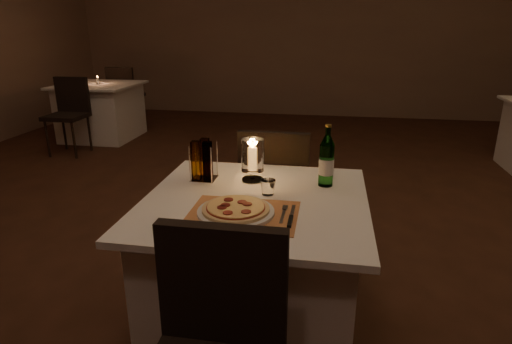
% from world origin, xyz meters
% --- Properties ---
extents(floor, '(8.00, 10.00, 0.02)m').
position_xyz_m(floor, '(0.00, 0.00, -0.01)').
color(floor, '#422215').
rests_on(floor, ground).
extents(wall_back, '(8.00, 0.02, 3.00)m').
position_xyz_m(wall_back, '(0.00, 5.01, 1.50)').
color(wall_back, '#85644D').
rests_on(wall_back, ground).
extents(main_table, '(1.00, 1.00, 0.74)m').
position_xyz_m(main_table, '(0.04, -0.67, 0.37)').
color(main_table, white).
rests_on(main_table, ground).
extents(chair_near, '(0.42, 0.42, 0.90)m').
position_xyz_m(chair_near, '(0.04, -1.39, 0.55)').
color(chair_near, black).
rests_on(chair_near, ground).
extents(chair_far, '(0.42, 0.42, 0.90)m').
position_xyz_m(chair_far, '(0.04, 0.04, 0.55)').
color(chair_far, black).
rests_on(chair_far, ground).
extents(placemat, '(0.45, 0.34, 0.00)m').
position_xyz_m(placemat, '(0.02, -0.85, 0.74)').
color(placemat, '#B97240').
rests_on(placemat, main_table).
extents(plate, '(0.32, 0.32, 0.01)m').
position_xyz_m(plate, '(-0.01, -0.85, 0.75)').
color(plate, white).
rests_on(plate, placemat).
extents(pizza, '(0.28, 0.28, 0.02)m').
position_xyz_m(pizza, '(-0.02, -0.86, 0.77)').
color(pizza, '#D8B77F').
rests_on(pizza, plate).
extents(fork, '(0.02, 0.18, 0.00)m').
position_xyz_m(fork, '(0.18, -0.82, 0.75)').
color(fork, silver).
rests_on(fork, placemat).
extents(knife, '(0.02, 0.22, 0.01)m').
position_xyz_m(knife, '(0.22, -0.88, 0.75)').
color(knife, black).
rests_on(knife, placemat).
extents(tumbler, '(0.07, 0.07, 0.07)m').
position_xyz_m(tumbler, '(0.08, -0.61, 0.78)').
color(tumbler, white).
rests_on(tumbler, main_table).
extents(water_bottle, '(0.07, 0.07, 0.30)m').
position_xyz_m(water_bottle, '(0.34, -0.45, 0.86)').
color(water_bottle, '#60AD5D').
rests_on(water_bottle, main_table).
extents(hurricane_candle, '(0.11, 0.11, 0.22)m').
position_xyz_m(hurricane_candle, '(-0.02, -0.44, 0.87)').
color(hurricane_candle, white).
rests_on(hurricane_candle, main_table).
extents(cruet_caddy, '(0.12, 0.12, 0.21)m').
position_xyz_m(cruet_caddy, '(-0.26, -0.48, 0.84)').
color(cruet_caddy, white).
rests_on(cruet_caddy, main_table).
extents(neighbor_table_left, '(1.00, 1.00, 0.74)m').
position_xyz_m(neighbor_table_left, '(-2.73, 2.91, 0.37)').
color(neighbor_table_left, white).
rests_on(neighbor_table_left, ground).
extents(neighbor_chair_la, '(0.42, 0.42, 0.90)m').
position_xyz_m(neighbor_chair_la, '(-2.73, 2.19, 0.55)').
color(neighbor_chair_la, black).
rests_on(neighbor_chair_la, ground).
extents(neighbor_chair_lb, '(0.42, 0.42, 0.90)m').
position_xyz_m(neighbor_chair_lb, '(-2.73, 3.62, 0.55)').
color(neighbor_chair_lb, black).
rests_on(neighbor_chair_lb, ground).
extents(neighbor_candle_left, '(0.03, 0.03, 0.11)m').
position_xyz_m(neighbor_candle_left, '(-2.73, 2.91, 0.79)').
color(neighbor_candle_left, white).
rests_on(neighbor_candle_left, neighbor_table_left).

